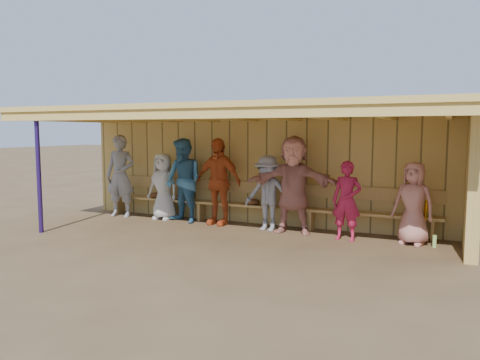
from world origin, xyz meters
name	(u,v)px	position (x,y,z in m)	size (l,w,h in m)	color
ground	(233,235)	(0.00, 0.00, 0.00)	(90.00, 90.00, 0.00)	brown
player_a	(120,176)	(-3.27, 0.70, 0.97)	(0.71, 0.47, 1.95)	gray
player_b	(163,186)	(-2.15, 0.81, 0.77)	(0.75, 0.49, 1.53)	silver
player_c	(184,181)	(-1.54, 0.71, 0.94)	(0.91, 0.71, 1.87)	teal
player_d	(218,181)	(-0.74, 0.81, 0.94)	(1.10, 0.46, 1.88)	#CC5020
player_e	(268,193)	(0.47, 0.69, 0.77)	(0.99, 0.57, 1.54)	gray
player_f	(293,185)	(1.02, 0.67, 0.97)	(1.81, 0.58, 1.95)	tan
player_g	(347,201)	(2.12, 0.48, 0.74)	(0.54, 0.36, 1.49)	#AC1B3F
player_h	(413,203)	(3.27, 0.63, 0.75)	(0.73, 0.48, 1.49)	tan
dugout_structure	(264,148)	(0.39, 0.69, 1.69)	(8.80, 3.20, 2.50)	tan
bench	(255,201)	(0.00, 1.12, 0.53)	(7.60, 0.34, 0.93)	tan
dugout_equipment	(227,201)	(-0.61, 0.99, 0.49)	(6.35, 0.62, 0.80)	orange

